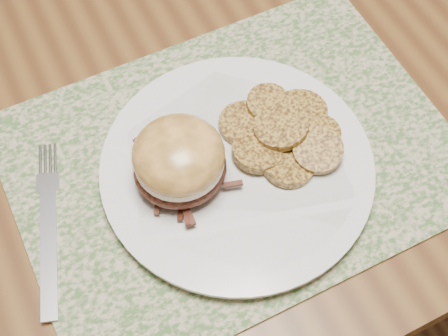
# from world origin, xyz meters

# --- Properties ---
(ground) EXTENTS (3.50, 3.50, 0.00)m
(ground) POSITION_xyz_m (0.00, 0.00, 0.00)
(ground) COLOR #542F1D
(ground) RESTS_ON ground
(dining_table) EXTENTS (1.50, 0.90, 0.75)m
(dining_table) POSITION_xyz_m (0.00, 0.00, 0.67)
(dining_table) COLOR brown
(dining_table) RESTS_ON ground
(placemat) EXTENTS (0.45, 0.33, 0.00)m
(placemat) POSITION_xyz_m (-0.04, -0.22, 0.75)
(placemat) COLOR #416132
(placemat) RESTS_ON dining_table
(dinner_plate) EXTENTS (0.26, 0.26, 0.02)m
(dinner_plate) POSITION_xyz_m (-0.05, -0.23, 0.76)
(dinner_plate) COLOR silver
(dinner_plate) RESTS_ON placemat
(pork_sandwich) EXTENTS (0.09, 0.09, 0.07)m
(pork_sandwich) POSITION_xyz_m (-0.10, -0.22, 0.80)
(pork_sandwich) COLOR black
(pork_sandwich) RESTS_ON dinner_plate
(roasted_potatoes) EXTENTS (0.13, 0.14, 0.03)m
(roasted_potatoes) POSITION_xyz_m (0.01, -0.23, 0.78)
(roasted_potatoes) COLOR olive
(roasted_potatoes) RESTS_ON dinner_plate
(fork) EXTENTS (0.07, 0.19, 0.00)m
(fork) POSITION_xyz_m (-0.24, -0.21, 0.76)
(fork) COLOR silver
(fork) RESTS_ON placemat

